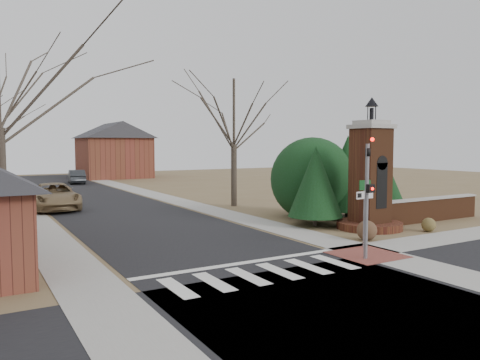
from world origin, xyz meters
TOP-DOWN VIEW (x-y plane):
  - ground at (0.00, 0.00)m, footprint 120.00×120.00m
  - main_street at (0.00, 22.00)m, footprint 8.00×70.00m
  - cross_street at (0.00, -3.00)m, footprint 120.00×8.00m
  - crosswalk_zone at (0.00, 0.80)m, footprint 8.00×2.20m
  - stop_bar at (0.00, 2.30)m, footprint 8.00×0.35m
  - sidewalk_right_main at (5.20, 22.00)m, footprint 2.00×60.00m
  - sidewalk_left at (-5.20, 22.00)m, footprint 2.00×60.00m
  - curb_apron at (4.80, 1.00)m, footprint 2.40×2.40m
  - traffic_signal_pole at (4.30, 0.57)m, footprint 0.28×0.41m
  - sign_post at (5.59, 1.99)m, footprint 0.90×0.07m
  - brick_gate_monument at (9.00, 4.99)m, footprint 3.20×3.20m
  - brick_garden_wall at (13.50, 5.00)m, footprint 7.50×0.50m
  - house_distant_right at (7.99, 47.99)m, footprint 8.80×8.80m
  - evergreen_near at (7.20, 7.00)m, footprint 2.80×2.80m
  - evergreen_mid at (10.50, 8.20)m, footprint 3.40×3.40m
  - evergreen_far at (12.50, 7.20)m, footprint 2.40×2.40m
  - evergreen_mass at (9.00, 9.50)m, footprint 4.80×4.80m
  - bare_tree_3 at (7.50, 16.00)m, footprint 7.00×7.00m
  - pickup_truck at (-3.40, 20.34)m, footprint 3.02×6.17m
  - distant_car at (1.94, 40.66)m, footprint 2.04×4.64m
  - dry_shrub_left at (6.80, 3.00)m, footprint 0.87×0.87m
  - dry_shrub_right at (10.88, 3.00)m, footprint 0.67×0.67m

SIDE VIEW (x-z plane):
  - ground at x=0.00m, z-range 0.00..0.00m
  - main_street at x=0.00m, z-range 0.00..0.01m
  - cross_street at x=0.00m, z-range 0.00..0.01m
  - crosswalk_zone at x=0.00m, z-range 0.00..0.02m
  - stop_bar at x=0.00m, z-range 0.00..0.02m
  - sidewalk_right_main at x=5.20m, z-range 0.00..0.02m
  - sidewalk_left at x=-5.20m, z-range 0.00..0.02m
  - curb_apron at x=4.80m, z-range 0.00..0.02m
  - dry_shrub_right at x=10.88m, z-range 0.00..0.67m
  - dry_shrub_left at x=6.80m, z-range 0.00..0.87m
  - brick_garden_wall at x=13.50m, z-range 0.01..1.31m
  - distant_car at x=1.94m, z-range 0.00..1.48m
  - pickup_truck at x=-3.40m, z-range 0.00..1.69m
  - evergreen_far at x=12.50m, z-range 0.25..3.55m
  - sign_post at x=5.59m, z-range 0.57..3.32m
  - brick_gate_monument at x=9.00m, z-range -1.07..5.40m
  - evergreen_near at x=7.20m, z-range 0.25..4.35m
  - evergreen_mass at x=9.00m, z-range 0.00..4.80m
  - traffic_signal_pole at x=4.30m, z-range 0.34..4.84m
  - evergreen_mid at x=10.50m, z-range 0.25..4.95m
  - house_distant_right at x=7.99m, z-range 0.00..7.30m
  - bare_tree_3 at x=7.50m, z-range 1.84..11.54m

